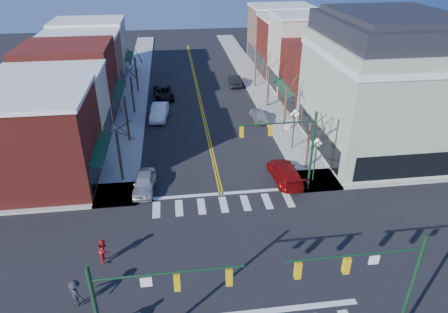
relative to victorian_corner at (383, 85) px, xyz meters
name	(u,v)px	position (x,y,z in m)	size (l,w,h in m)	color
ground	(236,258)	(-16.50, -14.50, -6.66)	(160.00, 160.00, 0.00)	black
sidewalk_left	(127,137)	(-25.25, 5.50, -6.58)	(3.50, 70.00, 0.15)	#9E9B93
sidewalk_right	(284,128)	(-7.75, 5.50, -6.58)	(3.50, 70.00, 0.15)	#9E9B93
bldg_left_brick_a	(32,141)	(-32.00, -2.75, -2.66)	(10.00, 8.50, 8.00)	maroon
bldg_left_stucco_a	(55,110)	(-32.00, 5.00, -2.91)	(10.00, 7.00, 7.50)	beige
bldg_left_brick_b	(70,81)	(-32.00, 13.00, -2.41)	(10.00, 9.00, 8.50)	maroon
bldg_left_tan	(83,65)	(-32.00, 21.25, -2.76)	(10.00, 7.50, 7.80)	#986F54
bldg_left_stucco_b	(92,50)	(-32.00, 29.00, -2.56)	(10.00, 8.00, 8.20)	beige
bldg_right_brick_a	(327,77)	(-1.00, 11.25, -2.66)	(10.00, 8.50, 8.00)	maroon
bldg_right_stucco	(308,54)	(-1.00, 19.00, -1.66)	(10.00, 7.00, 10.00)	beige
bldg_right_brick_b	(293,47)	(-1.00, 26.50, -2.41)	(10.00, 8.00, 8.50)	maroon
bldg_right_tan	(280,34)	(-1.00, 34.50, -2.16)	(10.00, 8.00, 9.00)	#986F54
victorian_corner	(383,85)	(0.00, 0.00, 0.00)	(12.25, 14.25, 13.30)	#9EA992
traffic_mast_near_left	(139,305)	(-22.05, -21.90, -1.95)	(6.60, 0.28, 7.20)	#14331E
traffic_mast_near_right	(378,280)	(-10.95, -21.90, -1.95)	(6.60, 0.28, 7.20)	#14331E
traffic_mast_far_right	(291,142)	(-10.95, -7.10, -1.95)	(6.60, 0.28, 7.20)	#14331E
lamppost_corner	(316,153)	(-8.30, -6.00, -3.70)	(0.36, 0.36, 4.33)	#14331E
lamppost_midblock	(294,122)	(-8.30, 0.50, -3.70)	(0.36, 0.36, 4.33)	#14331E
tree_left_a	(120,157)	(-24.90, -3.50, -4.28)	(0.24, 0.24, 4.76)	#382B21
tree_left_b	(127,120)	(-24.90, 4.50, -4.14)	(0.24, 0.24, 5.04)	#382B21
tree_left_c	(133,96)	(-24.90, 12.50, -4.38)	(0.24, 0.24, 4.55)	#382B21
tree_left_d	(137,75)	(-24.90, 20.50, -4.21)	(0.24, 0.24, 4.90)	#382B21
tree_right_a	(308,146)	(-8.10, -3.50, -4.35)	(0.24, 0.24, 4.62)	#382B21
tree_right_b	(285,111)	(-8.10, 4.50, -4.07)	(0.24, 0.24, 5.18)	#382B21
tree_right_c	(268,89)	(-8.10, 12.50, -4.24)	(0.24, 0.24, 4.83)	#382B21
tree_right_d	(255,70)	(-8.10, 20.50, -4.17)	(0.24, 0.24, 4.97)	#382B21
car_left_near	(144,183)	(-22.90, -5.30, -5.92)	(1.74, 4.32, 1.47)	silver
car_left_mid	(159,112)	(-21.79, 10.38, -5.82)	(1.77, 5.08, 1.68)	white
car_left_far	(164,93)	(-21.30, 17.50, -5.92)	(2.45, 5.32, 1.48)	black
car_right_near	(285,172)	(-10.62, -5.27, -5.88)	(2.19, 5.39, 1.56)	maroon
car_right_mid	(259,115)	(-10.10, 8.25, -5.96)	(1.65, 4.11, 1.40)	#BABABF
car_right_far	(235,80)	(-10.95, 21.52, -5.90)	(1.61, 4.61, 1.52)	black
pedestrian_red_b	(104,250)	(-25.12, -13.77, -5.64)	(0.84, 0.65, 1.72)	#B3131A
pedestrian_dark_b	(76,293)	(-26.24, -17.28, -5.62)	(1.15, 0.66, 1.78)	black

